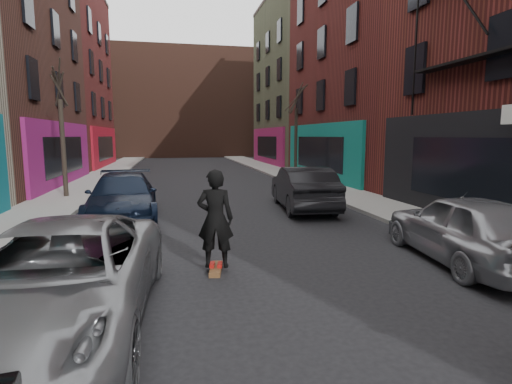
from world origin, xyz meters
name	(u,v)px	position (x,y,z in m)	size (l,w,h in m)	color
sidewalk_left	(108,173)	(-6.25, 30.00, 0.07)	(2.50, 84.00, 0.13)	gray
sidewalk_right	(273,170)	(6.25, 30.00, 0.07)	(2.50, 84.00, 0.13)	gray
buildings_right	(500,22)	(13.50, 16.00, 8.00)	(12.00, 56.00, 16.00)	#40261B
building_far	(183,105)	(0.00, 56.00, 7.00)	(40.00, 10.00, 14.00)	#47281E
tree_left_far	(61,121)	(-6.20, 18.00, 3.38)	(2.00, 2.00, 6.50)	black
tree_right_far	(296,124)	(6.20, 24.00, 3.53)	(2.00, 2.00, 6.80)	black
parked_left_far	(58,279)	(-3.20, 5.11, 0.76)	(2.52, 5.47, 1.52)	gray
parked_left_end	(123,197)	(-3.20, 12.76, 0.76)	(2.14, 5.26, 1.53)	black
parked_right_far	(466,228)	(4.60, 6.62, 0.77)	(1.83, 4.55, 1.55)	#96979E
parked_right_end	(303,188)	(3.20, 13.48, 0.81)	(1.71, 4.91, 1.62)	black
skateboard	(216,269)	(-0.77, 7.17, 0.05)	(0.22, 0.80, 0.10)	brown
skateboarder	(215,219)	(-0.77, 7.17, 1.10)	(0.73, 0.48, 2.00)	black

